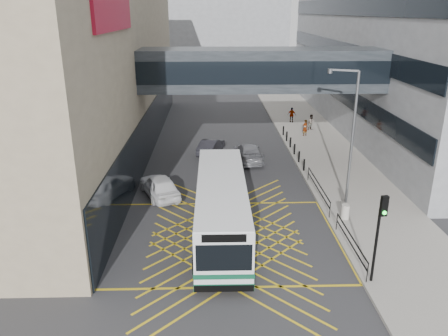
{
  "coord_description": "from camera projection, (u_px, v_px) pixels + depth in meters",
  "views": [
    {
      "loc": [
        -0.71,
        -20.97,
        11.65
      ],
      "look_at": [
        0.0,
        4.0,
        2.6
      ],
      "focal_mm": 35.0,
      "sensor_mm": 36.0,
      "label": 1
    }
  ],
  "objects": [
    {
      "name": "pavement",
      "position": [
        324.0,
        151.0,
        38.01
      ],
      "size": [
        6.0,
        54.0,
        0.16
      ],
      "primitive_type": "cube",
      "color": "gray",
      "rests_on": "ground"
    },
    {
      "name": "litter_bin",
      "position": [
        345.0,
        212.0,
        25.45
      ],
      "size": [
        0.49,
        0.49,
        0.85
      ],
      "primitive_type": "cylinder",
      "color": "#ADA89E",
      "rests_on": "pavement"
    },
    {
      "name": "skybridge",
      "position": [
        261.0,
        69.0,
        32.5
      ],
      "size": [
        20.0,
        4.1,
        3.0
      ],
      "color": "#292E33",
      "rests_on": "ground"
    },
    {
      "name": "bollards",
      "position": [
        292.0,
        146.0,
        37.75
      ],
      "size": [
        0.14,
        10.14,
        0.9
      ],
      "color": "black",
      "rests_on": "pavement"
    },
    {
      "name": "box_junction",
      "position": [
        226.0,
        238.0,
        23.69
      ],
      "size": [
        12.0,
        9.0,
        0.01
      ],
      "color": "gold",
      "rests_on": "ground"
    },
    {
      "name": "pedestrian_c",
      "position": [
        292.0,
        115.0,
        47.22
      ],
      "size": [
        1.06,
        0.85,
        1.62
      ],
      "primitive_type": "imported",
      "rotation": [
        0.0,
        0.0,
        2.67
      ],
      "color": "gray",
      "rests_on": "pavement"
    },
    {
      "name": "traffic_light",
      "position": [
        380.0,
        227.0,
        18.65
      ],
      "size": [
        0.32,
        0.5,
        4.25
      ],
      "rotation": [
        0.0,
        0.0,
        0.13
      ],
      "color": "black",
      "rests_on": "pavement"
    },
    {
      "name": "ground",
      "position": [
        226.0,
        238.0,
        23.7
      ],
      "size": [
        120.0,
        120.0,
        0.0
      ],
      "primitive_type": "plane",
      "color": "#333335"
    },
    {
      "name": "pedestrian_a",
      "position": [
        305.0,
        128.0,
        42.19
      ],
      "size": [
        0.76,
        0.69,
        1.57
      ],
      "primitive_type": "imported",
      "rotation": [
        0.0,
        0.0,
        3.64
      ],
      "color": "gray",
      "rests_on": "pavement"
    },
    {
      "name": "street_lamp",
      "position": [
        350.0,
        130.0,
        26.27
      ],
      "size": [
        1.82,
        0.91,
        8.26
      ],
      "rotation": [
        0.0,
        0.0,
        -0.39
      ],
      "color": "slate",
      "rests_on": "pavement"
    },
    {
      "name": "kerb_railings",
      "position": [
        331.0,
        208.0,
        25.23
      ],
      "size": [
        0.05,
        12.54,
        1.0
      ],
      "color": "black",
      "rests_on": "pavement"
    },
    {
      "name": "car_silver",
      "position": [
        249.0,
        152.0,
        35.62
      ],
      "size": [
        2.36,
        5.02,
        1.53
      ],
      "primitive_type": "imported",
      "rotation": [
        0.0,
        0.0,
        3.2
      ],
      "color": "gray",
      "rests_on": "ground"
    },
    {
      "name": "car_dark",
      "position": [
        211.0,
        146.0,
        37.45
      ],
      "size": [
        2.81,
        4.46,
        1.3
      ],
      "primitive_type": "imported",
      "rotation": [
        0.0,
        0.0,
        2.83
      ],
      "color": "#232328",
      "rests_on": "ground"
    },
    {
      "name": "bus",
      "position": [
        221.0,
        206.0,
        23.56
      ],
      "size": [
        2.9,
        11.36,
        3.18
      ],
      "rotation": [
        0.0,
        0.0,
        -0.0
      ],
      "color": "white",
      "rests_on": "ground"
    },
    {
      "name": "car_white",
      "position": [
        160.0,
        185.0,
        28.76
      ],
      "size": [
        3.73,
        5.21,
        1.53
      ],
      "primitive_type": "imported",
      "rotation": [
        0.0,
        0.0,
        3.55
      ],
      "color": "white",
      "rests_on": "ground"
    },
    {
      "name": "building_far",
      "position": [
        204.0,
        26.0,
        76.96
      ],
      "size": [
        28.0,
        16.0,
        18.0
      ],
      "primitive_type": "cube",
      "color": "gray",
      "rests_on": "ground"
    },
    {
      "name": "pedestrian_b",
      "position": [
        311.0,
        122.0,
        44.25
      ],
      "size": [
        0.89,
        0.79,
        1.58
      ],
      "primitive_type": "imported",
      "rotation": [
        0.0,
        0.0,
        0.57
      ],
      "color": "gray",
      "rests_on": "pavement"
    }
  ]
}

